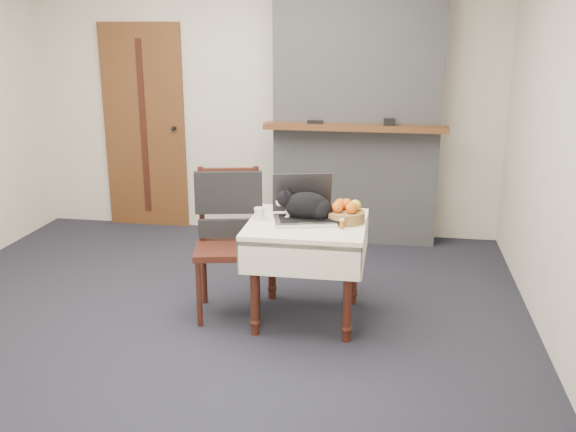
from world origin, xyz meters
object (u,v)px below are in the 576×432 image
object	(u,v)px
pill_bottle	(342,223)
cat	(308,207)
fruit_basket	(346,213)
cream_jar	(259,214)
laptop	(304,208)
chair	(229,221)
side_table	(307,238)
door	(144,127)

from	to	relation	value
pill_bottle	cat	bearing A→B (deg)	148.41
pill_bottle	fruit_basket	distance (m)	0.17
fruit_basket	cream_jar	bearing A→B (deg)	-175.49
cat	fruit_basket	world-z (taller)	cat
laptop	chair	distance (m)	0.55
side_table	chair	xyz separation A→B (m)	(-0.56, 0.09, 0.06)
side_table	pill_bottle	distance (m)	0.31
door	side_table	xyz separation A→B (m)	(1.90, -1.96, -0.41)
laptop	cat	xyz separation A→B (m)	(0.03, -0.02, 0.02)
cat	door	bearing A→B (deg)	136.26
side_table	cream_jar	distance (m)	0.36
cat	cream_jar	bearing A→B (deg)	-173.66
cream_jar	pill_bottle	xyz separation A→B (m)	(0.57, -0.12, -0.00)
door	laptop	size ratio (longest dim) A/B	4.21
side_table	laptop	distance (m)	0.20
cat	pill_bottle	size ratio (longest dim) A/B	6.72
cat	pill_bottle	distance (m)	0.28
laptop	pill_bottle	world-z (taller)	laptop
laptop	fruit_basket	distance (m)	0.28
fruit_basket	laptop	bearing A→B (deg)	178.92
pill_bottle	fruit_basket	size ratio (longest dim) A/B	0.26
cat	cream_jar	xyz separation A→B (m)	(-0.33, -0.03, -0.06)
door	pill_bottle	world-z (taller)	door
cream_jar	chair	xyz separation A→B (m)	(-0.24, 0.09, -0.09)
side_table	fruit_basket	xyz separation A→B (m)	(0.25, 0.05, 0.17)
side_table	chair	size ratio (longest dim) A/B	0.77
side_table	cream_jar	xyz separation A→B (m)	(-0.33, 0.00, 0.15)
cat	fruit_basket	size ratio (longest dim) A/B	1.78
side_table	cat	distance (m)	0.21
cream_jar	side_table	bearing A→B (deg)	-0.20
laptop	cat	distance (m)	0.05
fruit_basket	side_table	bearing A→B (deg)	-169.46
cat	chair	bearing A→B (deg)	175.67
cat	pill_bottle	bearing A→B (deg)	-29.82
cat	cream_jar	world-z (taller)	cat
side_table	door	bearing A→B (deg)	134.06
door	cat	xyz separation A→B (m)	(1.90, -1.94, -0.20)
laptop	cream_jar	bearing A→B (deg)	175.68
cream_jar	laptop	bearing A→B (deg)	9.83
pill_bottle	cream_jar	bearing A→B (deg)	168.07
door	chair	xyz separation A→B (m)	(1.34, -1.88, -0.35)
cream_jar	fruit_basket	size ratio (longest dim) A/B	0.31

